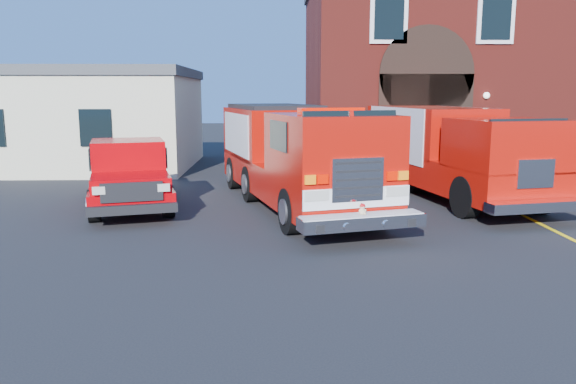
{
  "coord_description": "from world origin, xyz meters",
  "views": [
    {
      "loc": [
        -0.29,
        -12.46,
        3.29
      ],
      "look_at": [
        0.0,
        -1.2,
        1.3
      ],
      "focal_mm": 35.0,
      "sensor_mm": 36.0,
      "label": 1
    }
  ],
  "objects_px": {
    "fire_station": "(472,72)",
    "pickup_truck": "(129,175)",
    "side_building": "(78,118)",
    "secondary_truck": "(451,149)",
    "fire_engine": "(295,154)"
  },
  "relations": [
    {
      "from": "fire_station",
      "to": "pickup_truck",
      "type": "distance_m",
      "value": 17.18
    },
    {
      "from": "fire_station",
      "to": "side_building",
      "type": "height_order",
      "value": "fire_station"
    },
    {
      "from": "side_building",
      "to": "secondary_truck",
      "type": "relative_size",
      "value": 1.13
    },
    {
      "from": "fire_engine",
      "to": "secondary_truck",
      "type": "xyz_separation_m",
      "value": [
        5.02,
        1.35,
        0.01
      ]
    },
    {
      "from": "fire_station",
      "to": "pickup_truck",
      "type": "bearing_deg",
      "value": -143.41
    },
    {
      "from": "fire_station",
      "to": "side_building",
      "type": "relative_size",
      "value": 1.49
    },
    {
      "from": "pickup_truck",
      "to": "fire_engine",
      "type": "bearing_deg",
      "value": -1.47
    },
    {
      "from": "side_building",
      "to": "pickup_truck",
      "type": "relative_size",
      "value": 1.6
    },
    {
      "from": "fire_station",
      "to": "side_building",
      "type": "distance_m",
      "value": 18.13
    },
    {
      "from": "secondary_truck",
      "to": "pickup_truck",
      "type": "bearing_deg",
      "value": -172.94
    },
    {
      "from": "pickup_truck",
      "to": "secondary_truck",
      "type": "distance_m",
      "value": 9.97
    },
    {
      "from": "pickup_truck",
      "to": "side_building",
      "type": "bearing_deg",
      "value": 116.22
    },
    {
      "from": "side_building",
      "to": "secondary_truck",
      "type": "bearing_deg",
      "value": -28.65
    },
    {
      "from": "side_building",
      "to": "pickup_truck",
      "type": "distance_m",
      "value": 10.18
    },
    {
      "from": "side_building",
      "to": "fire_engine",
      "type": "xyz_separation_m",
      "value": [
        9.32,
        -9.18,
        -0.68
      ]
    }
  ]
}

